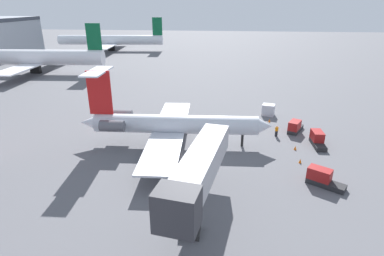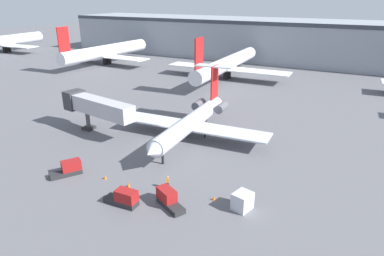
{
  "view_description": "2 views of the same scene",
  "coord_description": "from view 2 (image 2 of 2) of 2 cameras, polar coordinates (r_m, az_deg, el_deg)",
  "views": [
    {
      "loc": [
        -35.68,
        -3.93,
        18.47
      ],
      "look_at": [
        2.29,
        0.31,
        3.12
      ],
      "focal_mm": 29.05,
      "sensor_mm": 36.0,
      "label": 1
    },
    {
      "loc": [
        27.67,
        -42.47,
        21.99
      ],
      "look_at": [
        4.01,
        2.49,
        2.23
      ],
      "focal_mm": 32.18,
      "sensor_mm": 36.0,
      "label": 2
    }
  ],
  "objects": [
    {
      "name": "baggage_tug_lead",
      "position": [
        39.02,
        -3.94,
        -11.63
      ],
      "size": [
        4.2,
        3.07,
        1.9
      ],
      "color": "#262628",
      "rests_on": "ground_plane"
    },
    {
      "name": "jet_bridge",
      "position": [
        59.59,
        -15.92,
        3.54
      ],
      "size": [
        15.45,
        5.41,
        6.39
      ],
      "color": "#ADADB2",
      "rests_on": "ground_plane"
    },
    {
      "name": "parked_airliner_west_mid",
      "position": [
        120.51,
        -14.09,
        12.2
      ],
      "size": [
        31.72,
        37.61,
        13.44
      ],
      "color": "white",
      "rests_on": "ground_plane"
    },
    {
      "name": "regional_jet",
      "position": [
        55.34,
        0.21,
        1.34
      ],
      "size": [
        25.17,
        26.62,
        10.31
      ],
      "color": "silver",
      "rests_on": "ground_plane"
    },
    {
      "name": "traffic_cone_far",
      "position": [
        40.22,
        3.62,
        -11.47
      ],
      "size": [
        0.36,
        0.36,
        0.55
      ],
      "color": "orange",
      "rests_on": "ground_plane"
    },
    {
      "name": "baggage_tug_spare",
      "position": [
        47.8,
        -19.73,
        -6.38
      ],
      "size": [
        3.31,
        4.13,
        1.9
      ],
      "color": "#262628",
      "rests_on": "ground_plane"
    },
    {
      "name": "terminal_building",
      "position": [
        128.39,
        15.58,
        13.78
      ],
      "size": [
        170.89,
        25.13,
        13.87
      ],
      "color": "#8C939E",
      "rests_on": "ground_plane"
    },
    {
      "name": "parked_airliner_centre",
      "position": [
        96.76,
        5.84,
        10.51
      ],
      "size": [
        34.68,
        41.2,
        13.11
      ],
      "color": "white",
      "rests_on": "ground_plane"
    },
    {
      "name": "ground_plane",
      "position": [
        55.27,
        -4.89,
        -2.33
      ],
      "size": [
        400.0,
        400.0,
        0.1
      ],
      "primitive_type": "cube",
      "color": "#5B5B60"
    },
    {
      "name": "ground_crew_marshaller",
      "position": [
        42.11,
        -4.05,
        -8.93
      ],
      "size": [
        0.43,
        0.48,
        1.69
      ],
      "color": "black",
      "rests_on": "ground_plane"
    },
    {
      "name": "traffic_cone_mid",
      "position": [
        45.62,
        -14.21,
        -7.89
      ],
      "size": [
        0.36,
        0.36,
        0.55
      ],
      "color": "orange",
      "rests_on": "ground_plane"
    },
    {
      "name": "cargo_container_uld",
      "position": [
        38.68,
        8.35,
        -11.89
      ],
      "size": [
        2.2,
        2.45,
        1.98
      ],
      "color": "silver",
      "rests_on": "ground_plane"
    },
    {
      "name": "traffic_cone_near",
      "position": [
        43.31,
        -10.47,
        -9.24
      ],
      "size": [
        0.36,
        0.36,
        0.55
      ],
      "color": "orange",
      "rests_on": "ground_plane"
    },
    {
      "name": "parked_airliner_west_end",
      "position": [
        161.75,
        -28.61,
        12.52
      ],
      "size": [
        29.95,
        35.45,
        13.67
      ],
      "color": "silver",
      "rests_on": "ground_plane"
    },
    {
      "name": "baggage_tug_trailing",
      "position": [
        39.76,
        -11.22,
        -11.35
      ],
      "size": [
        4.03,
        1.5,
        1.9
      ],
      "color": "#262628",
      "rests_on": "ground_plane"
    }
  ]
}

